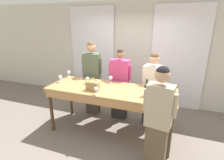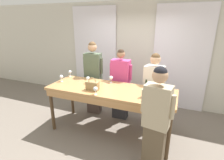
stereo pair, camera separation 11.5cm
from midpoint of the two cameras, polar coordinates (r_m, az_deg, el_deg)
The scene contains 19 objects.
ground_plane at distance 3.96m, azimuth 0.37°, elevation -16.43°, with size 18.00×18.00×0.00m, color #70665B.
wall_back at distance 5.03m, azimuth 7.99°, elevation 8.46°, with size 12.00×0.06×2.80m.
curtain_panel_left at distance 5.40m, azimuth -5.03°, elevation 8.66°, with size 1.37×0.03×2.69m.
curtain_panel_right at distance 4.84m, azimuth 22.02°, elevation 6.19°, with size 1.37×0.03×2.69m.
tasting_bar at distance 3.50m, azimuth 0.25°, elevation -4.34°, with size 2.55×0.90×1.00m.
wine_bottle at distance 3.15m, azimuth 11.93°, elevation -3.33°, with size 0.08×0.08×0.31m.
handbag at distance 3.39m, azimuth -5.44°, elevation -1.83°, with size 0.25×0.11×0.26m.
wine_glass_front_left at distance 3.76m, azimuth -6.99°, elevation 0.46°, with size 0.08×0.08×0.15m.
wine_glass_front_mid at distance 3.17m, azimuth -4.40°, elevation -2.97°, with size 0.08×0.08×0.15m.
wine_glass_front_right at distance 3.99m, azimuth -15.44°, elevation 1.01°, with size 0.08×0.08×0.15m.
wine_glass_center_left at distance 3.00m, azimuth 14.26°, elevation -4.83°, with size 0.08×0.08×0.15m.
wine_glass_center_mid at distance 4.31m, azimuth -12.83°, elevation 2.52°, with size 0.08×0.08×0.15m.
wine_glass_center_right at distance 3.06m, azimuth 18.67°, elevation -4.74°, with size 0.08×0.08×0.15m.
wine_glass_back_left at distance 3.77m, azimuth 0.56°, elevation 0.70°, with size 0.08×0.08×0.15m.
guest_olive_jacket at distance 4.34m, azimuth -5.33°, elevation 0.85°, with size 0.51×0.26×1.83m.
guest_pink_top at distance 4.11m, azimuth 3.58°, elevation -1.54°, with size 0.53×0.24×1.70m.
guest_cream_sweater at distance 3.96m, azimuth 14.07°, elevation -3.08°, with size 0.51×0.35×1.66m.
host_pouring at distance 2.70m, azimuth 15.37°, elevation -12.63°, with size 0.49×0.27×1.72m.
potted_plant at distance 5.80m, azimuth -11.89°, elevation -1.79°, with size 0.27×0.27×0.58m.
Camera 2 is at (1.24, -3.00, 2.28)m, focal length 28.00 mm.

